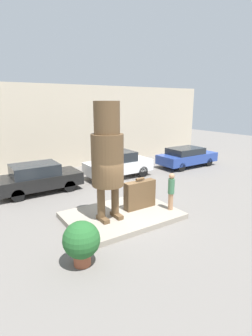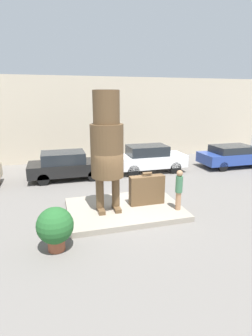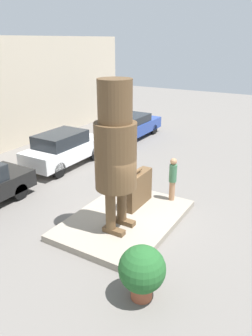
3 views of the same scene
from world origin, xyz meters
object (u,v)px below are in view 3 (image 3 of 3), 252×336
tourist (173,177)px  planter_pot (142,270)px  giant_suitcase (138,189)px  parked_car_blue (131,126)px  parked_car_white (64,148)px  statue_figure (116,147)px

tourist → planter_pot: size_ratio=1.17×
giant_suitcase → parked_car_blue: bearing=31.5°
giant_suitcase → parked_car_white: 5.57m
tourist → parked_car_blue: 8.97m
giant_suitcase → parked_car_blue: size_ratio=0.31×
giant_suitcase → parked_car_blue: giant_suitcase is taller
parked_car_blue → planter_pot: (-11.57, -6.99, 0.01)m
statue_figure → planter_pot: 3.51m
planter_pot → tourist: bearing=15.2°
tourist → parked_car_white: tourist is taller
statue_figure → planter_pot: bearing=-135.6°
statue_figure → parked_car_white: size_ratio=1.06×
statue_figure → giant_suitcase: size_ratio=3.15×
parked_car_white → parked_car_blue: (5.81, -0.33, -0.11)m
tourist → parked_car_blue: bearing=39.7°
giant_suitcase → tourist: tourist is taller
statue_figure → parked_car_blue: bearing=27.7°
statue_figure → tourist: size_ratio=2.81×
giant_suitcase → parked_car_blue: (7.88, 4.84, -0.05)m
giant_suitcase → tourist: bearing=-41.8°
statue_figure → parked_car_blue: (9.55, 5.01, -2.09)m
giant_suitcase → tourist: 1.35m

